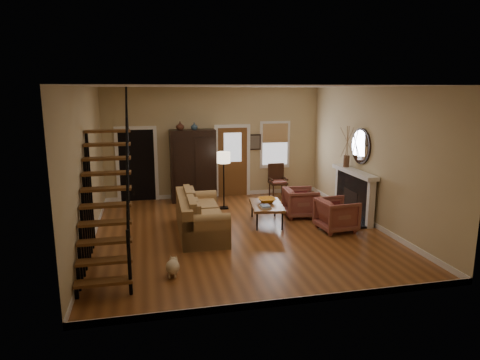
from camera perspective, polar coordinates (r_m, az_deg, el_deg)
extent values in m
plane|color=brown|center=(9.95, -0.06, -6.99)|extent=(7.00, 7.00, 0.00)
plane|color=white|center=(9.41, -0.07, 12.38)|extent=(7.00, 7.00, 0.00)
cube|color=tan|center=(12.95, -3.44, 4.94)|extent=(6.50, 0.04, 3.30)
cube|color=tan|center=(9.40, -19.79, 1.56)|extent=(0.04, 7.00, 3.30)
cube|color=tan|center=(10.72, 17.18, 2.94)|extent=(0.04, 7.00, 3.30)
cube|color=black|center=(13.02, -13.55, 2.00)|extent=(1.00, 0.36, 2.10)
cube|color=brown|center=(13.11, -1.01, 2.40)|extent=(0.90, 0.06, 2.10)
cube|color=silver|center=(13.36, 4.69, 4.71)|extent=(0.96, 0.06, 1.46)
cube|color=black|center=(11.30, 15.07, -2.05)|extent=(0.24, 1.60, 1.15)
cube|color=white|center=(11.14, 14.97, 1.05)|extent=(0.30, 1.95, 0.10)
cylinder|color=silver|center=(11.10, 15.75, 4.37)|extent=(0.05, 0.90, 0.90)
imported|color=#4C2619|center=(12.32, -7.99, 7.17)|extent=(0.24, 0.24, 0.25)
imported|color=#334C60|center=(12.36, -6.13, 7.14)|extent=(0.20, 0.20, 0.21)
imported|color=orange|center=(10.63, 3.61, -2.71)|extent=(0.44, 0.44, 0.11)
imported|color=maroon|center=(10.23, 12.77, -4.54)|extent=(0.90, 0.87, 0.76)
imported|color=maroon|center=(11.16, 8.07, -2.99)|extent=(0.89, 0.87, 0.75)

